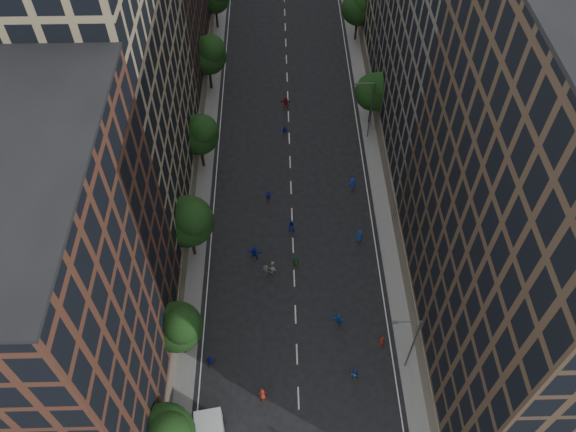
% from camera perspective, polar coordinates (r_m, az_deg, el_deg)
% --- Properties ---
extents(ground, '(240.00, 240.00, 0.00)m').
position_cam_1_polar(ground, '(73.14, 0.22, 5.24)').
color(ground, black).
rests_on(ground, ground).
extents(sidewalk_left, '(4.00, 105.00, 0.15)m').
position_cam_1_polar(sidewalk_left, '(79.23, -8.74, 8.94)').
color(sidewalk_left, slate).
rests_on(sidewalk_left, ground).
extents(sidewalk_right, '(4.00, 105.00, 0.15)m').
position_cam_1_polar(sidewalk_right, '(79.67, 8.86, 9.20)').
color(sidewalk_right, slate).
rests_on(sidewalk_right, ground).
extents(bldg_left_a, '(14.00, 22.00, 30.00)m').
position_cam_1_polar(bldg_left_a, '(46.72, -22.97, -8.10)').
color(bldg_left_a, '#4E2B1E').
rests_on(bldg_left_a, ground).
extents(bldg_left_b, '(14.00, 26.00, 34.00)m').
position_cam_1_polar(bldg_left_b, '(60.70, -18.30, 12.60)').
color(bldg_left_b, '#998764').
rests_on(bldg_left_b, ground).
extents(bldg_right_a, '(14.00, 30.00, 36.00)m').
position_cam_1_polar(bldg_right_a, '(47.69, 24.60, -1.10)').
color(bldg_right_a, '#483627').
rests_on(bldg_right_a, ground).
extents(bldg_right_b, '(14.00, 28.00, 33.00)m').
position_cam_1_polar(bldg_right_b, '(68.89, 16.97, 17.37)').
color(bldg_right_b, '#625B51').
rests_on(bldg_right_b, ground).
extents(tree_left_1, '(4.80, 4.80, 8.21)m').
position_cam_1_polar(tree_left_1, '(53.78, -11.07, -10.95)').
color(tree_left_1, black).
rests_on(tree_left_1, ground).
extents(tree_left_2, '(5.60, 5.60, 9.45)m').
position_cam_1_polar(tree_left_2, '(59.70, -10.02, -0.43)').
color(tree_left_2, black).
rests_on(tree_left_2, ground).
extents(tree_left_3, '(5.00, 5.00, 8.58)m').
position_cam_1_polar(tree_left_3, '(69.65, -8.95, 8.30)').
color(tree_left_3, black).
rests_on(tree_left_3, ground).
extents(tree_left_4, '(5.40, 5.40, 9.08)m').
position_cam_1_polar(tree_left_4, '(81.96, -8.08, 16.00)').
color(tree_left_4, black).
rests_on(tree_left_4, ground).
extents(tree_right_a, '(5.00, 5.00, 8.39)m').
position_cam_1_polar(tree_right_a, '(76.32, 8.87, 12.50)').
color(tree_right_a, black).
rests_on(tree_right_a, ground).
extents(tree_right_b, '(5.20, 5.20, 8.83)m').
position_cam_1_polar(tree_right_b, '(92.52, 7.31, 20.36)').
color(tree_right_b, black).
rests_on(tree_right_b, ground).
extents(streetlamp_near, '(2.64, 0.22, 9.06)m').
position_cam_1_polar(streetlamp_near, '(53.73, 12.42, -12.38)').
color(streetlamp_near, '#595B60').
rests_on(streetlamp_near, ground).
extents(streetlamp_far, '(2.64, 0.22, 9.06)m').
position_cam_1_polar(streetlamp_far, '(74.26, 8.31, 10.87)').
color(streetlamp_far, '#595B60').
rests_on(streetlamp_far, ground).
extents(skater_2, '(0.93, 0.82, 1.60)m').
position_cam_1_polar(skater_2, '(56.37, 6.74, -15.61)').
color(skater_2, '#164BB6').
rests_on(skater_2, ground).
extents(skater_4, '(0.98, 0.42, 1.65)m').
position_cam_1_polar(skater_4, '(56.99, -7.90, -14.42)').
color(skater_4, '#1426A6').
rests_on(skater_4, ground).
extents(skater_5, '(1.66, 1.01, 1.70)m').
position_cam_1_polar(skater_5, '(58.71, 5.12, -10.51)').
color(skater_5, '#164BB4').
rests_on(skater_5, ground).
extents(skater_6, '(0.85, 0.60, 1.64)m').
position_cam_1_polar(skater_6, '(55.26, -2.60, -17.62)').
color(skater_6, '#A62A1B').
rests_on(skater_6, ground).
extents(skater_7, '(0.58, 0.41, 1.52)m').
position_cam_1_polar(skater_7, '(58.27, 9.48, -12.41)').
color(skater_7, maroon).
rests_on(skater_7, ground).
extents(skater_8, '(1.07, 0.97, 1.81)m').
position_cam_1_polar(skater_8, '(61.83, -1.59, -5.27)').
color(skater_8, '#B6B6B2').
rests_on(skater_8, ground).
extents(skater_9, '(1.14, 0.88, 1.56)m').
position_cam_1_polar(skater_9, '(61.80, -2.27, -5.55)').
color(skater_9, '#45444A').
rests_on(skater_9, ground).
extents(skater_10, '(1.00, 0.57, 1.60)m').
position_cam_1_polar(skater_10, '(62.30, 0.79, -4.79)').
color(skater_10, '#1D6126').
rests_on(skater_10, ground).
extents(skater_11, '(1.79, 0.81, 1.86)m').
position_cam_1_polar(skater_11, '(63.00, -3.43, -3.79)').
color(skater_11, '#122098').
rests_on(skater_11, ground).
extents(skater_12, '(0.84, 0.55, 1.70)m').
position_cam_1_polar(skater_12, '(64.95, 7.24, -2.02)').
color(skater_12, navy).
rests_on(skater_12, ground).
extents(skater_13, '(0.70, 0.57, 1.66)m').
position_cam_1_polar(skater_13, '(68.41, -2.02, 2.07)').
color(skater_13, '#181297').
rests_on(skater_13, ground).
extents(skater_14, '(1.01, 0.86, 1.82)m').
position_cam_1_polar(skater_14, '(65.22, 0.31, -1.06)').
color(skater_14, '#122C97').
rests_on(skater_14, ground).
extents(skater_15, '(1.23, 0.88, 1.72)m').
position_cam_1_polar(skater_15, '(70.09, 6.55, 3.25)').
color(skater_15, '#132B9F').
rests_on(skater_15, ground).
extents(skater_16, '(0.94, 0.52, 1.51)m').
position_cam_1_polar(skater_16, '(76.67, -0.34, 8.62)').
color(skater_16, '#1721BE').
rests_on(skater_16, ground).
extents(skater_17, '(1.68, 0.63, 1.78)m').
position_cam_1_polar(skater_17, '(81.01, -0.21, 11.45)').
color(skater_17, maroon).
rests_on(skater_17, ground).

